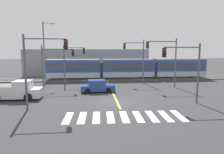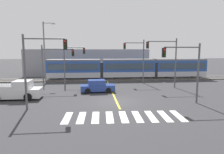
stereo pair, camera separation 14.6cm
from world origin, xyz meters
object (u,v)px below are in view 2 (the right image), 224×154
Objects in this scene: traffic_light_mid_left at (54,60)px; traffic_light_near_right at (186,64)px; traffic_light_far_left at (71,59)px; light_rail_tram at (128,68)px; traffic_light_near_left at (39,60)px; traffic_light_far_right at (137,55)px; street_lamp_west at (45,49)px; sedan_crossing at (97,86)px; pickup_truck at (17,91)px; traffic_light_mid_right at (166,55)px.

traffic_light_near_right is at bearing -31.90° from traffic_light_mid_left.
traffic_light_far_left is 4.19m from traffic_light_mid_left.
light_rail_tram is 20.43m from traffic_light_near_left.
light_rail_tram is 4.93m from traffic_light_far_right.
traffic_light_near_right is 0.62× the size of street_lamp_west.
sedan_crossing is 9.14m from pickup_truck.
light_rail_tram is at bearing 60.87° from sedan_crossing.
sedan_crossing is at bearing -119.13° from light_rail_tram.
traffic_light_far_right reaches higher than traffic_light_far_left.
traffic_light_near_left reaches higher than pickup_truck.
traffic_light_mid_right reaches higher than traffic_light_far_left.
sedan_crossing is 10.95m from traffic_light_near_right.
light_rail_tram is at bearing 99.18° from traffic_light_near_right.
traffic_light_near_left is at bearing -96.23° from traffic_light_far_left.
traffic_light_mid_right reaches higher than pickup_truck.
light_rail_tram is 5.17× the size of pickup_truck.
light_rail_tram is at bearing 23.21° from traffic_light_far_left.
traffic_light_far_left reaches higher than light_rail_tram.
street_lamp_west reaches higher than traffic_light_mid_right.
sedan_crossing is 10.33m from traffic_light_mid_right.
sedan_crossing is at bearing -136.91° from traffic_light_far_right.
pickup_truck is (-8.69, -2.83, 0.14)m from sedan_crossing.
traffic_light_mid_left is (-15.12, 0.68, -0.61)m from traffic_light_mid_right.
traffic_light_near_left is (-5.18, -6.90, 3.63)m from sedan_crossing.
traffic_light_far_left is at bearing 161.56° from traffic_light_mid_right.
traffic_light_near_left reaches higher than traffic_light_mid_left.
street_lamp_west is (0.85, 10.23, 4.46)m from pickup_truck.
light_rail_tram is 13.91m from traffic_light_mid_left.
street_lamp_west is (-2.16, 4.93, 1.42)m from traffic_light_mid_left.
traffic_light_mid_right is 13.92m from traffic_light_far_left.
sedan_crossing is 0.79× the size of pickup_truck.
pickup_truck is 0.83× the size of traffic_light_near_left.
street_lamp_west is (-7.84, 7.40, 4.60)m from sedan_crossing.
pickup_truck is at bearing -165.72° from traffic_light_mid_right.
traffic_light_far_left is 10.12m from traffic_light_far_right.
street_lamp_west reaches higher than traffic_light_far_right.
pickup_truck is 0.93× the size of traffic_light_near_right.
traffic_light_far_right is 12.41m from traffic_light_near_right.
traffic_light_far_left is 0.62× the size of street_lamp_west.
pickup_truck is at bearing 130.86° from traffic_light_near_left.
pickup_truck is 17.79m from traffic_light_far_right.
pickup_truck is 11.19m from street_lamp_west.
traffic_light_far_left reaches higher than pickup_truck.
traffic_light_far_right reaches higher than traffic_light_near_right.
street_lamp_west reaches higher than traffic_light_far_left.
traffic_light_far_left is at bearing -16.47° from street_lamp_west.
traffic_light_near_left is 14.57m from street_lamp_west.
light_rail_tram is at bearing 11.86° from street_lamp_west.
traffic_light_mid_right is at bearing 82.48° from traffic_light_near_right.
traffic_light_mid_left is 5.56m from street_lamp_west.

